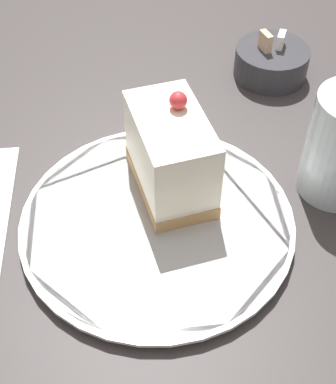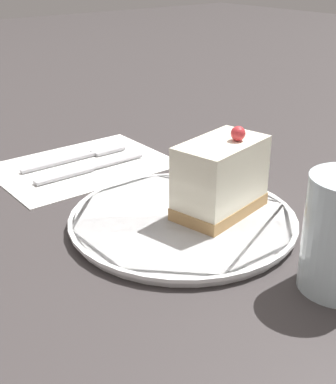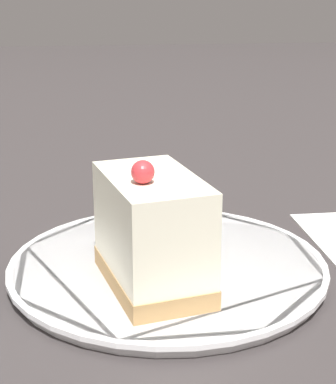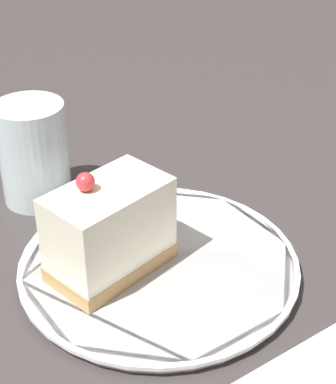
# 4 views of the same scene
# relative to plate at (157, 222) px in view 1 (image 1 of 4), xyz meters

# --- Properties ---
(ground_plane) EXTENTS (4.00, 4.00, 0.00)m
(ground_plane) POSITION_rel_plate_xyz_m (-0.03, -0.01, -0.01)
(ground_plane) COLOR #383333
(plate) EXTENTS (0.26, 0.26, 0.01)m
(plate) POSITION_rel_plate_xyz_m (0.00, 0.00, 0.00)
(plate) COLOR white
(plate) RESTS_ON ground_plane
(cake_slice) EXTENTS (0.08, 0.12, 0.10)m
(cake_slice) POSITION_rel_plate_xyz_m (0.02, 0.04, 0.05)
(cake_slice) COLOR #AD8451
(cake_slice) RESTS_ON plate
(sugar_bowl) EXTENTS (0.09, 0.09, 0.06)m
(sugar_bowl) POSITION_rel_plate_xyz_m (0.16, 0.23, 0.01)
(sugar_bowl) COLOR #333338
(sugar_bowl) RESTS_ON ground_plane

